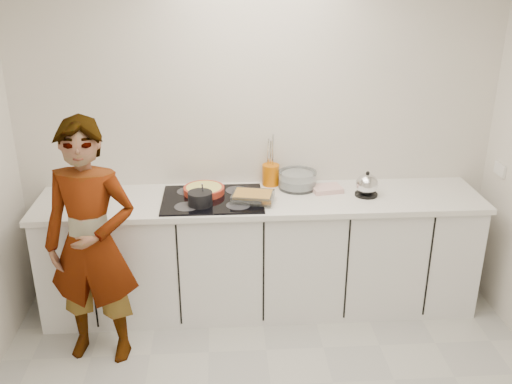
{
  "coord_description": "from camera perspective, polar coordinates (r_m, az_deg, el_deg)",
  "views": [
    {
      "loc": [
        -0.28,
        -2.53,
        2.51
      ],
      "look_at": [
        -0.05,
        1.05,
        1.05
      ],
      "focal_mm": 40.0,
      "sensor_mm": 36.0,
      "label": 1
    }
  ],
  "objects": [
    {
      "name": "baking_dish",
      "position": [
        4.05,
        -0.32,
        -0.43
      ],
      "size": [
        0.33,
        0.27,
        0.06
      ],
      "color": "silver",
      "rests_on": "hob"
    },
    {
      "name": "tea_towel",
      "position": [
        4.29,
        7.08,
        0.31
      ],
      "size": [
        0.24,
        0.19,
        0.04
      ],
      "primitive_type": "cube",
      "rotation": [
        0.0,
        0.0,
        0.17
      ],
      "color": "white",
      "rests_on": "countertop"
    },
    {
      "name": "utensil_crock",
      "position": [
        4.36,
        1.48,
        1.73
      ],
      "size": [
        0.16,
        0.16,
        0.16
      ],
      "primitive_type": "cylinder",
      "rotation": [
        0.0,
        0.0,
        -0.3
      ],
      "color": "#CE6404",
      "rests_on": "countertop"
    },
    {
      "name": "saucepan",
      "position": [
        3.99,
        -5.6,
        -0.65
      ],
      "size": [
        0.22,
        0.22,
        0.16
      ],
      "color": "black",
      "rests_on": "hob"
    },
    {
      "name": "countertop",
      "position": [
        4.15,
        0.48,
        -0.83
      ],
      "size": [
        3.24,
        0.64,
        0.04
      ],
      "primitive_type": "cube",
      "color": "white",
      "rests_on": "base_cabinets"
    },
    {
      "name": "wall_back",
      "position": [
        4.31,
        0.19,
        5.86
      ],
      "size": [
        3.6,
        0.0,
        2.6
      ],
      "primitive_type": "cube",
      "color": "silver",
      "rests_on": "ground"
    },
    {
      "name": "base_cabinets",
      "position": [
        4.35,
        0.47,
        -6.36
      ],
      "size": [
        3.2,
        0.58,
        0.87
      ],
      "primitive_type": "cube",
      "color": "white",
      "rests_on": "floor"
    },
    {
      "name": "tart_dish",
      "position": [
        4.19,
        -5.22,
        0.22
      ],
      "size": [
        0.32,
        0.32,
        0.05
      ],
      "color": "#B83622",
      "rests_on": "hob"
    },
    {
      "name": "kettle",
      "position": [
        4.23,
        11.02,
        0.66
      ],
      "size": [
        0.22,
        0.22,
        0.19
      ],
      "color": "black",
      "rests_on": "countertop"
    },
    {
      "name": "cook",
      "position": [
        3.8,
        -16.12,
        -5.06
      ],
      "size": [
        0.66,
        0.49,
        1.66
      ],
      "primitive_type": "imported",
      "rotation": [
        0.0,
        0.0,
        -0.15
      ],
      "color": "white",
      "rests_on": "floor"
    },
    {
      "name": "hob",
      "position": [
        4.11,
        -4.36,
        -0.71
      ],
      "size": [
        0.72,
        0.54,
        0.01
      ],
      "primitive_type": "cube",
      "color": "black",
      "rests_on": "countertop"
    },
    {
      "name": "mixing_bowl",
      "position": [
        4.31,
        4.16,
        1.16
      ],
      "size": [
        0.35,
        0.35,
        0.13
      ],
      "color": "silver",
      "rests_on": "countertop"
    }
  ]
}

